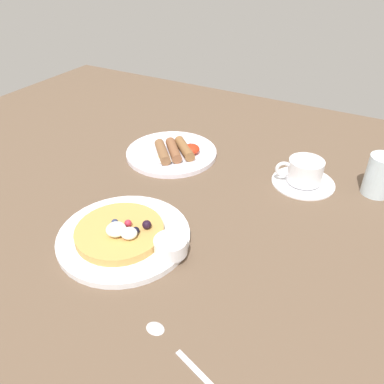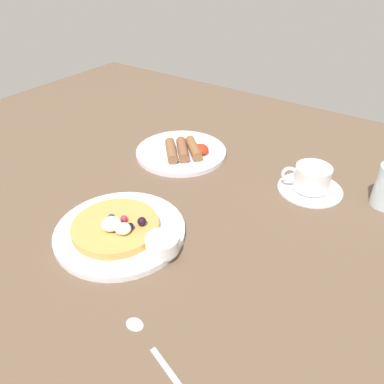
{
  "view_description": "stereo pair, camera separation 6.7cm",
  "coord_description": "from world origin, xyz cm",
  "px_view_note": "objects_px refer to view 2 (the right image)",
  "views": [
    {
      "loc": [
        33.04,
        -54.56,
        47.52
      ],
      "look_at": [
        2.42,
        0.69,
        4.0
      ],
      "focal_mm": 35.54,
      "sensor_mm": 36.0,
      "label": 1
    },
    {
      "loc": [
        38.75,
        -50.98,
        47.52
      ],
      "look_at": [
        2.42,
        0.69,
        4.0
      ],
      "focal_mm": 35.54,
      "sensor_mm": 36.0,
      "label": 2
    }
  ],
  "objects_px": {
    "breakfast_plate": "(181,152)",
    "syrup_ramekin": "(162,244)",
    "coffee_saucer": "(310,189)",
    "coffee_cup": "(312,177)",
    "pancake_plate": "(120,231)",
    "teaspoon": "(148,342)"
  },
  "relations": [
    {
      "from": "syrup_ramekin",
      "to": "coffee_saucer",
      "type": "distance_m",
      "value": 0.38
    },
    {
      "from": "syrup_ramekin",
      "to": "teaspoon",
      "type": "height_order",
      "value": "syrup_ramekin"
    },
    {
      "from": "coffee_saucer",
      "to": "coffee_cup",
      "type": "distance_m",
      "value": 0.03
    },
    {
      "from": "pancake_plate",
      "to": "breakfast_plate",
      "type": "distance_m",
      "value": 0.33
    },
    {
      "from": "breakfast_plate",
      "to": "coffee_cup",
      "type": "xyz_separation_m",
      "value": [
        0.33,
        0.03,
        0.03
      ]
    },
    {
      "from": "pancake_plate",
      "to": "syrup_ramekin",
      "type": "xyz_separation_m",
      "value": [
        0.1,
        0.0,
        0.02
      ]
    },
    {
      "from": "coffee_saucer",
      "to": "pancake_plate",
      "type": "bearing_deg",
      "value": -124.38
    },
    {
      "from": "pancake_plate",
      "to": "syrup_ramekin",
      "type": "relative_size",
      "value": 4.22
    },
    {
      "from": "syrup_ramekin",
      "to": "coffee_cup",
      "type": "bearing_deg",
      "value": 68.57
    },
    {
      "from": "breakfast_plate",
      "to": "coffee_saucer",
      "type": "bearing_deg",
      "value": 5.62
    },
    {
      "from": "coffee_saucer",
      "to": "breakfast_plate",
      "type": "bearing_deg",
      "value": -174.38
    },
    {
      "from": "breakfast_plate",
      "to": "coffee_cup",
      "type": "relative_size",
      "value": 2.27
    },
    {
      "from": "syrup_ramekin",
      "to": "coffee_cup",
      "type": "distance_m",
      "value": 0.37
    },
    {
      "from": "breakfast_plate",
      "to": "coffee_cup",
      "type": "height_order",
      "value": "coffee_cup"
    },
    {
      "from": "coffee_cup",
      "to": "teaspoon",
      "type": "bearing_deg",
      "value": -95.01
    },
    {
      "from": "syrup_ramekin",
      "to": "breakfast_plate",
      "type": "bearing_deg",
      "value": 121.39
    },
    {
      "from": "teaspoon",
      "to": "coffee_saucer",
      "type": "bearing_deg",
      "value": 84.83
    },
    {
      "from": "syrup_ramekin",
      "to": "coffee_cup",
      "type": "relative_size",
      "value": 0.57
    },
    {
      "from": "breakfast_plate",
      "to": "syrup_ramekin",
      "type": "bearing_deg",
      "value": -58.61
    },
    {
      "from": "breakfast_plate",
      "to": "coffee_saucer",
      "type": "relative_size",
      "value": 1.63
    },
    {
      "from": "pancake_plate",
      "to": "coffee_cup",
      "type": "distance_m",
      "value": 0.42
    },
    {
      "from": "pancake_plate",
      "to": "breakfast_plate",
      "type": "xyz_separation_m",
      "value": [
        -0.09,
        0.32,
        -0.0
      ]
    }
  ]
}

